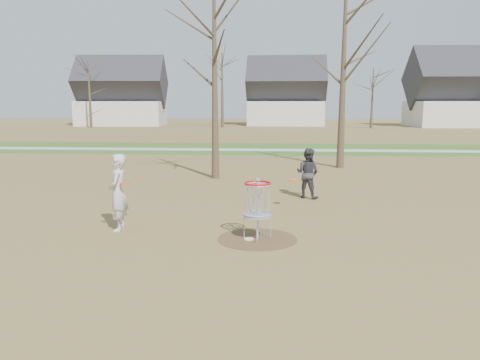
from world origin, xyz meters
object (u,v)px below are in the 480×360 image
object	(u,v)px
player_standing	(118,193)
disc_grounded	(249,239)
player_throwing	(308,173)
disc_golf_basket	(258,199)

from	to	relation	value
player_standing	disc_grounded	distance (m)	3.35
player_throwing	disc_grounded	world-z (taller)	player_throwing
player_standing	player_throwing	bearing A→B (deg)	123.91
player_throwing	disc_grounded	size ratio (longest dim) A/B	7.33
disc_golf_basket	disc_grounded	bearing A→B (deg)	-157.24
player_throwing	disc_golf_basket	xyz separation A→B (m)	(-1.45, -4.74, 0.11)
player_standing	disc_grounded	bearing A→B (deg)	71.93
player_standing	player_throwing	world-z (taller)	player_standing
player_throwing	disc_golf_basket	size ratio (longest dim) A/B	1.19
player_standing	disc_golf_basket	distance (m)	3.40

